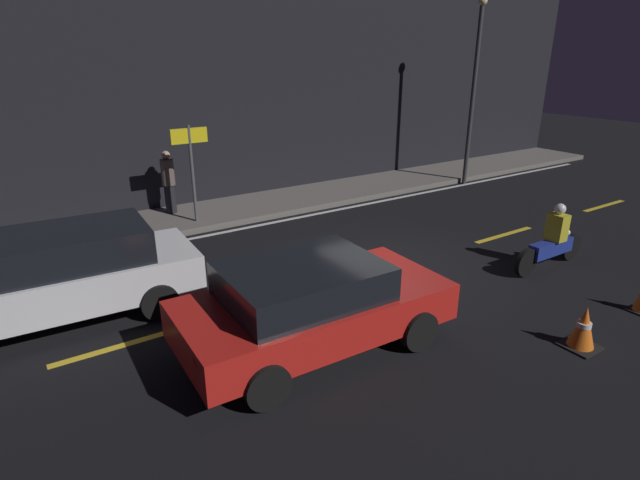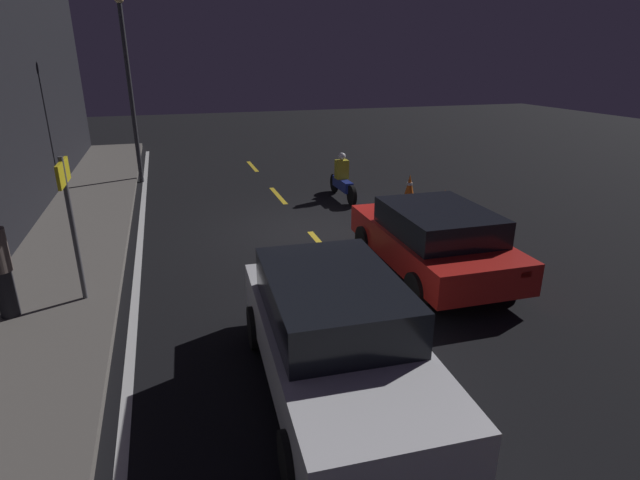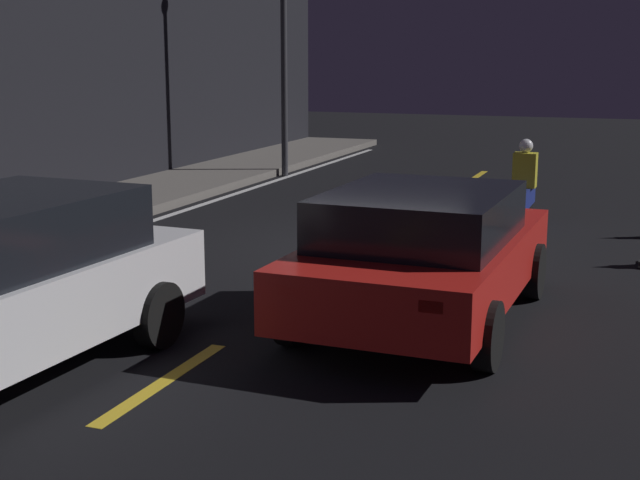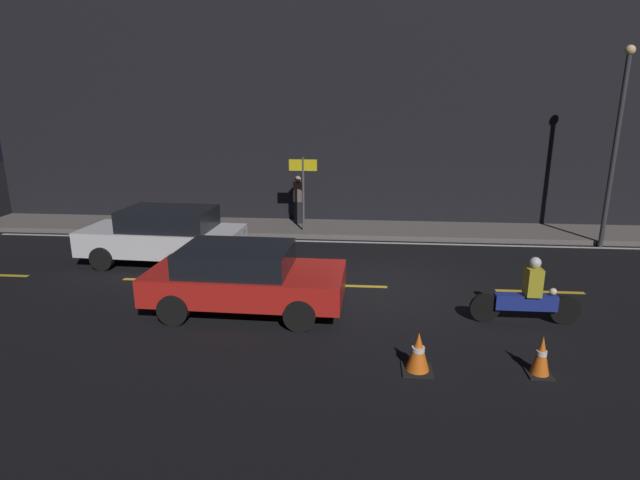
# 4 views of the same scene
# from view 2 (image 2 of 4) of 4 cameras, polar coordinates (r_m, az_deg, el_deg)

# --- Properties ---
(ground_plane) EXTENTS (56.00, 56.00, 0.00)m
(ground_plane) POSITION_cam_2_polar(r_m,az_deg,el_deg) (12.09, -1.16, 0.95)
(ground_plane) COLOR black
(raised_curb) EXTENTS (28.00, 2.20, 0.16)m
(raised_curb) POSITION_cam_2_polar(r_m,az_deg,el_deg) (11.84, -26.50, -1.28)
(raised_curb) COLOR #605B56
(raised_curb) RESTS_ON ground
(lane_dash_b) EXTENTS (2.00, 0.14, 0.01)m
(lane_dash_b) POSITION_cam_2_polar(r_m,az_deg,el_deg) (7.47, 10.94, -12.50)
(lane_dash_b) COLOR gold
(lane_dash_b) RESTS_ON ground
(lane_dash_c) EXTENTS (2.00, 0.14, 0.01)m
(lane_dash_c) POSITION_cam_2_polar(r_m,az_deg,el_deg) (11.19, 0.26, -0.65)
(lane_dash_c) COLOR gold
(lane_dash_c) RESTS_ON ground
(lane_dash_d) EXTENTS (2.00, 0.14, 0.01)m
(lane_dash_d) POSITION_cam_2_polar(r_m,az_deg,el_deg) (15.34, -4.81, 5.09)
(lane_dash_d) COLOR gold
(lane_dash_d) RESTS_ON ground
(lane_dash_e) EXTENTS (2.00, 0.14, 0.01)m
(lane_dash_e) POSITION_cam_2_polar(r_m,az_deg,el_deg) (19.64, -7.72, 8.34)
(lane_dash_e) COLOR gold
(lane_dash_e) RESTS_ON ground
(lane_solid_kerb) EXTENTS (25.20, 0.14, 0.01)m
(lane_solid_kerb) POSITION_cam_2_polar(r_m,az_deg,el_deg) (11.70, -19.95, -0.97)
(lane_solid_kerb) COLOR silver
(lane_solid_kerb) RESTS_ON ground
(sedan_white) EXTENTS (4.33, 2.00, 1.51)m
(sedan_white) POSITION_cam_2_polar(r_m,az_deg,el_deg) (6.22, 1.72, -10.78)
(sedan_white) COLOR silver
(sedan_white) RESTS_ON ground
(taxi_red) EXTENTS (4.07, 2.08, 1.37)m
(taxi_red) POSITION_cam_2_polar(r_m,az_deg,el_deg) (9.77, 12.81, 0.22)
(taxi_red) COLOR red
(taxi_red) RESTS_ON ground
(motorcycle) EXTENTS (2.12, 0.36, 1.36)m
(motorcycle) POSITION_cam_2_polar(r_m,az_deg,el_deg) (14.85, 2.59, 6.82)
(motorcycle) COLOR black
(motorcycle) RESTS_ON ground
(traffic_cone_near) EXTENTS (0.49, 0.49, 0.68)m
(traffic_cone_near) POSITION_cam_2_polar(r_m,az_deg,el_deg) (13.76, 14.00, 4.20)
(traffic_cone_near) COLOR black
(traffic_cone_near) RESTS_ON ground
(traffic_cone_mid) EXTENTS (0.38, 0.38, 0.68)m
(traffic_cone_mid) POSITION_cam_2_polar(r_m,az_deg,el_deg) (15.37, 10.20, 6.14)
(traffic_cone_mid) COLOR black
(traffic_cone_mid) RESTS_ON ground
(pedestrian) EXTENTS (0.34, 0.34, 1.66)m
(pedestrian) POSITION_cam_2_polar(r_m,az_deg,el_deg) (9.02, -32.77, -2.53)
(pedestrian) COLOR black
(pedestrian) RESTS_ON raised_curb
(shop_sign) EXTENTS (0.90, 0.08, 2.40)m
(shop_sign) POSITION_cam_2_polar(r_m,az_deg,el_deg) (8.82, -26.83, 3.93)
(shop_sign) COLOR #4C4C51
(shop_sign) RESTS_ON raised_curb
(street_lamp) EXTENTS (0.28, 0.28, 5.76)m
(street_lamp) POSITION_cam_2_polar(r_m,az_deg,el_deg) (17.59, -20.96, 16.52)
(street_lamp) COLOR #333338
(street_lamp) RESTS_ON ground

